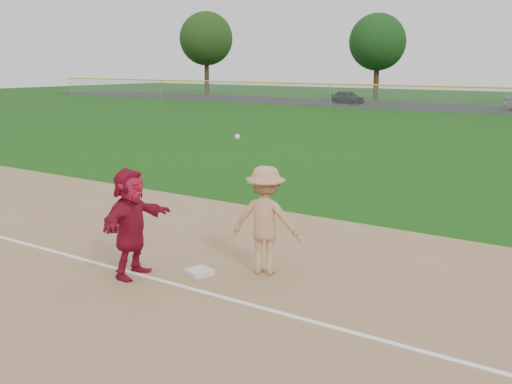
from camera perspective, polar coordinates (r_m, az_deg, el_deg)
The scene contains 8 objects.
ground at distance 11.90m, azimuth -4.28°, elevation -7.32°, with size 160.00×160.00×0.00m, color #14470D.
foul_line at distance 11.32m, azimuth -6.92°, elevation -8.22°, with size 60.00×0.10×0.01m, color white.
first_base at distance 11.83m, azimuth -5.10°, elevation -7.09°, with size 0.42×0.42×0.09m, color silver.
base_runner at distance 11.67m, azimuth -11.07°, elevation -2.69°, with size 1.84×0.59×1.98m, color maroon.
car_left at distance 61.20m, azimuth 8.13°, elevation 8.36°, with size 1.43×3.57×1.21m, color black.
first_base_play at distance 11.65m, azimuth 0.86°, elevation -2.50°, with size 1.45×1.12×2.58m.
tree_0 at distance 79.43m, azimuth -4.45°, elevation 13.44°, with size 6.40×6.40×9.81m.
tree_1 at distance 68.22m, azimuth 10.76°, elevation 12.96°, with size 5.80×5.80×8.75m.
Camera 1 is at (7.30, -8.58, 3.83)m, focal length 45.00 mm.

